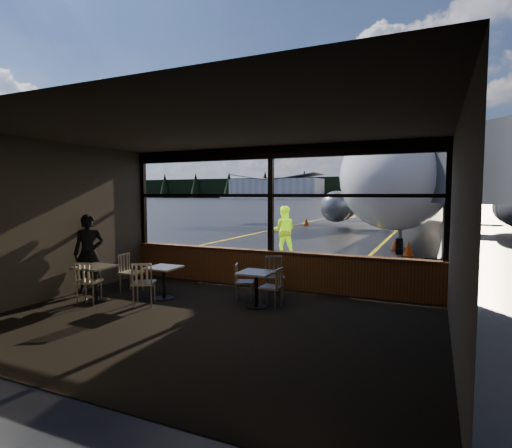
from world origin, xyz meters
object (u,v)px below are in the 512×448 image
Objects in this scene: chair_near_e at (271,288)px; chair_near_w at (244,282)px; cone_nose at (395,244)px; airliner at (424,147)px; passenger at (89,254)px; cafe_table_near at (256,290)px; cone_wing at (306,222)px; cafe_table_left at (96,284)px; chair_mid_s at (144,283)px; jet_bridge at (432,197)px; chair_near_n at (274,277)px; chair_mid_w at (131,273)px; cafe_table_mid at (164,283)px; ground_crew at (283,231)px; cone_extra at (409,248)px; chair_left_s at (89,282)px.

chair_near_w is at bearing 72.19° from chair_near_e.
airliner is at bearing 86.39° from cone_nose.
cone_nose is at bearing -91.50° from airliner.
airliner is 22.82m from passenger.
cafe_table_near is 1.31× the size of cone_wing.
cafe_table_left is 1.18m from chair_mid_s.
cafe_table_near is 1.52× the size of cone_nose.
jet_bridge reaches higher than chair_near_n.
airliner reaches higher than chair_near_e.
chair_mid_w is (-2.79, -0.42, 0.05)m from chair_near_w.
cafe_table_mid is 0.60m from chair_mid_s.
passenger is at bearing -105.07° from airliner.
jet_bridge reaches higher than passenger.
cafe_table_left is 3.83m from chair_near_e.
ground_crew is 3.85× the size of cone_nose.
chair_near_w is (-0.44, 0.36, 0.04)m from cafe_table_near.
cone_extra is (2.15, 8.61, -0.14)m from chair_near_e.
chair_near_w is at bearing -76.62° from cone_wing.
cone_extra is at bearing 19.59° from passenger.
passenger is (-1.89, 0.33, 0.47)m from chair_mid_s.
chair_mid_s is at bearing -2.59° from chair_left_s.
airliner is 22.21m from cafe_table_mid.
cone_wing is (-5.39, 21.15, -0.09)m from cafe_table_near.
jet_bridge is at bearing -61.92° from cone_extra.
jet_bridge is 8.02m from chair_near_w.
chair_near_n reaches higher than cafe_table_left.
chair_near_w is at bearing 23.94° from chair_near_n.
jet_bridge is (0.69, -13.61, -3.16)m from airliner.
chair_near_e is 8.87m from cone_extra.
cone_wing is (-3.25, 21.40, -0.08)m from cafe_table_mid.
chair_near_w is at bearing 94.81° from chair_mid_w.
ground_crew is (-1.48, 6.47, 0.53)m from chair_near_w.
chair_near_n reaches higher than cone_wing.
passenger is at bearing 142.49° from chair_mid_s.
chair_mid_s is (-2.50, -0.92, 0.05)m from chair_near_e.
cafe_table_left is at bearing -12.11° from chair_mid_w.
cafe_table_mid is 0.86× the size of chair_near_e.
passenger reaches higher than cone_nose.
passenger reaches higher than chair_mid_s.
chair_near_e is 21.82m from cone_wing.
cafe_table_mid is 2.05m from passenger.
cafe_table_mid is at bearing 32.23° from cafe_table_left.
cafe_table_left is at bearing -128.43° from jet_bridge.
chair_near_e is (-2.22, -20.79, -4.97)m from airliner.
cone_nose is at bearing -56.56° from cone_wing.
cone_nose is (3.98, 10.45, -0.12)m from cafe_table_mid.
airliner is 20.70m from chair_near_n.
chair_near_n is at bearing 28.27° from cafe_table_mid.
chair_near_n is 6.23m from ground_crew.
chair_left_s is 8.14m from ground_crew.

